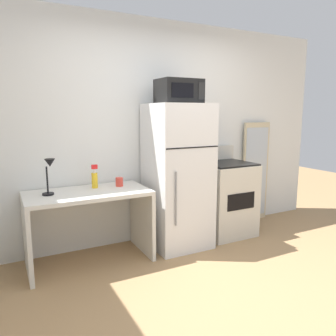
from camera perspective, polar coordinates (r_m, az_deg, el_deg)
The scene contains 10 objects.
ground_plane at distance 2.98m, azimuth 12.47°, elevation -21.68°, with size 12.00×12.00×0.00m, color #9E7A51.
wall_back_white at distance 4.00m, azimuth -2.63°, elevation 6.20°, with size 5.00×0.10×2.60m, color silver.
desk at distance 3.48m, azimuth -13.62°, elevation -7.52°, with size 1.22×0.64×0.75m.
desk_lamp at distance 3.33m, azimuth -19.88°, elevation -0.41°, with size 0.14×0.12×0.35m.
coffee_mug at distance 3.59m, azimuth -8.43°, elevation -2.38°, with size 0.08×0.08×0.10m, color #D83F33.
spray_bottle at distance 3.54m, azimuth -12.60°, elevation -1.82°, with size 0.06×0.06×0.25m.
refrigerator at distance 3.77m, azimuth 1.65°, elevation -1.41°, with size 0.64×0.68×1.63m.
microwave at distance 3.69m, azimuth 1.89°, elevation 13.13°, with size 0.46×0.35×0.26m.
oven_range at distance 4.25m, azimuth 9.90°, elevation -5.12°, with size 0.62×0.61×1.10m.
leaning_mirror at distance 4.84m, azimuth 14.87°, elevation -0.67°, with size 0.44×0.03×1.40m.
Camera 1 is at (-1.67, -1.93, 1.54)m, focal length 35.19 mm.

